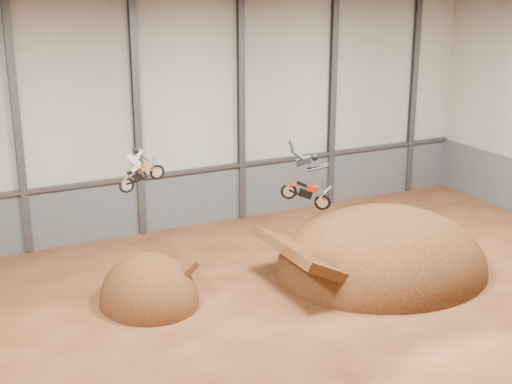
# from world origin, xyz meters

# --- Properties ---
(floor) EXTENTS (40.00, 40.00, 0.00)m
(floor) POSITION_xyz_m (0.00, 0.00, 0.00)
(floor) COLOR #4C2614
(floor) RESTS_ON ground
(back_wall) EXTENTS (40.00, 0.10, 14.00)m
(back_wall) POSITION_xyz_m (0.00, 15.00, 7.00)
(back_wall) COLOR #B6B2A1
(back_wall) RESTS_ON ground
(ceiling) EXTENTS (40.00, 40.00, 0.00)m
(ceiling) POSITION_xyz_m (0.00, 0.00, 14.00)
(ceiling) COLOR black
(ceiling) RESTS_ON back_wall
(lower_band_back) EXTENTS (39.80, 0.18, 3.50)m
(lower_band_back) POSITION_xyz_m (0.00, 14.90, 1.75)
(lower_band_back) COLOR #5A5B62
(lower_band_back) RESTS_ON ground
(steel_rail) EXTENTS (39.80, 0.35, 0.20)m
(steel_rail) POSITION_xyz_m (0.00, 14.75, 3.55)
(steel_rail) COLOR #47494F
(steel_rail) RESTS_ON lower_band_back
(steel_column_1) EXTENTS (0.40, 0.36, 13.90)m
(steel_column_1) POSITION_xyz_m (-10.00, 14.80, 7.00)
(steel_column_1) COLOR #47494F
(steel_column_1) RESTS_ON ground
(steel_column_2) EXTENTS (0.40, 0.36, 13.90)m
(steel_column_2) POSITION_xyz_m (-3.33, 14.80, 7.00)
(steel_column_2) COLOR #47494F
(steel_column_2) RESTS_ON ground
(steel_column_3) EXTENTS (0.40, 0.36, 13.90)m
(steel_column_3) POSITION_xyz_m (3.33, 14.80, 7.00)
(steel_column_3) COLOR #47494F
(steel_column_3) RESTS_ON ground
(steel_column_4) EXTENTS (0.40, 0.36, 13.90)m
(steel_column_4) POSITION_xyz_m (10.00, 14.80, 7.00)
(steel_column_4) COLOR #47494F
(steel_column_4) RESTS_ON ground
(steel_column_5) EXTENTS (0.40, 0.36, 13.90)m
(steel_column_5) POSITION_xyz_m (16.67, 14.80, 7.00)
(steel_column_5) COLOR #47494F
(steel_column_5) RESTS_ON ground
(takeoff_ramp) EXTENTS (4.69, 5.41, 4.69)m
(takeoff_ramp) POSITION_xyz_m (-6.03, 5.56, 0.00)
(takeoff_ramp) COLOR #381D0E
(takeoff_ramp) RESTS_ON ground
(landing_ramp) EXTENTS (11.55, 10.22, 6.66)m
(landing_ramp) POSITION_xyz_m (6.19, 3.65, 0.00)
(landing_ramp) COLOR #381D0E
(landing_ramp) RESTS_ON ground
(fmx_rider_a) EXTENTS (2.71, 0.89, 2.56)m
(fmx_rider_a) POSITION_xyz_m (-5.99, 5.57, 6.81)
(fmx_rider_a) COLOR #C14F10
(fmx_rider_b) EXTENTS (3.70, 2.79, 3.51)m
(fmx_rider_b) POSITION_xyz_m (0.46, 2.27, 6.27)
(fmx_rider_b) COLOR red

